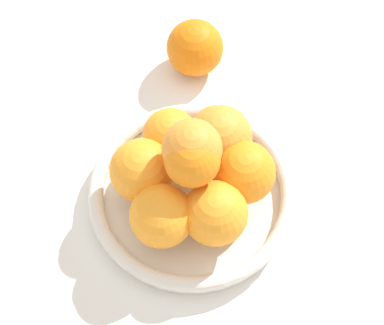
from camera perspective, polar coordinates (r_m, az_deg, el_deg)
ground_plane at (r=0.85m, az=-0.00°, el=-3.37°), size 4.00×4.00×0.00m
fruit_bowl at (r=0.84m, az=-0.00°, el=-2.83°), size 0.27×0.27×0.04m
orange_pile at (r=0.78m, az=0.10°, el=-0.70°), size 0.20×0.20×0.14m
stray_orange at (r=0.94m, az=0.26°, el=10.16°), size 0.08×0.08×0.08m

